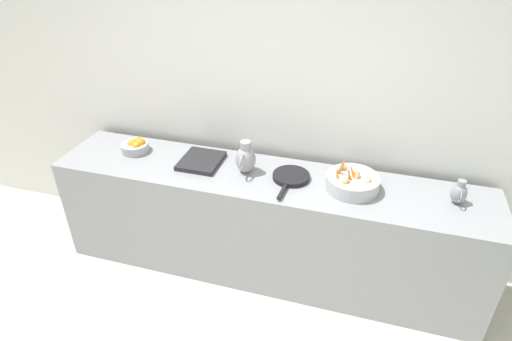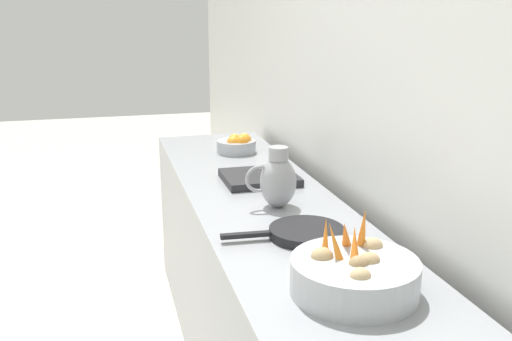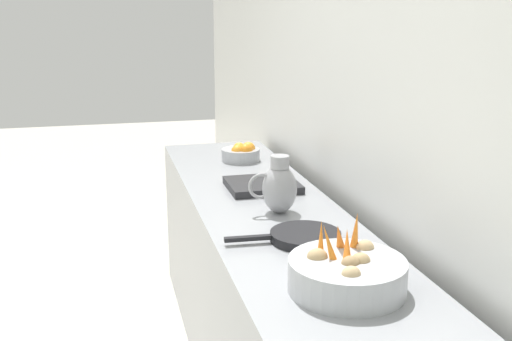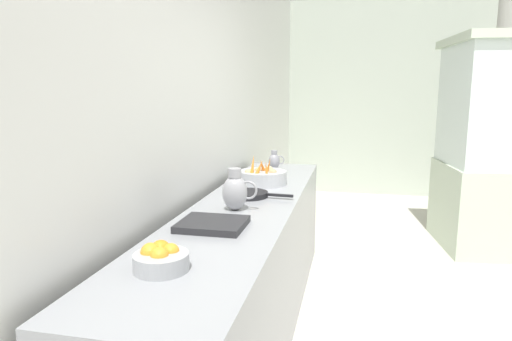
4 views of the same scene
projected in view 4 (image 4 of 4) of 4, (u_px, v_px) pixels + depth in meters
The scene contains 10 objects.
tile_wall_left at pixel (206, 106), 3.30m from camera, with size 0.10×8.13×3.00m, color white.
prep_counter at pixel (246, 270), 2.91m from camera, with size 0.63×3.27×0.90m, color gray.
vegetable_colander at pixel (263, 177), 3.42m from camera, with size 0.37×0.37×0.24m.
orange_bowl at pixel (161, 259), 1.76m from camera, with size 0.22×0.22×0.11m.
metal_pitcher_tall at pixel (235, 191), 2.66m from camera, with size 0.21×0.15×0.25m.
metal_pitcher_short at pixel (274, 161), 4.09m from camera, with size 0.15×0.10×0.17m.
counter_sink_basin at pixel (212, 224), 2.32m from camera, with size 0.34×0.30×0.04m, color #232326.
skillet_on_counter at pixel (249, 194), 3.01m from camera, with size 0.45×0.27×0.03m.
glass_block_booth at pixel (505, 147), 4.49m from camera, with size 1.31×1.20×2.14m.
support_column at pixel (504, 100), 5.66m from camera, with size 0.33×0.33×3.00m, color #B2AFA8.
Camera 4 is at (-0.87, -2.66, 1.60)m, focal length 31.20 mm.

